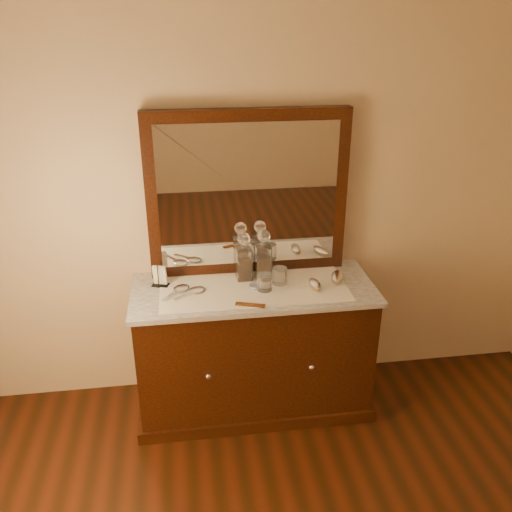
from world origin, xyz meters
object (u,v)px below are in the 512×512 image
at_px(comb, 250,305).
at_px(brush_near, 315,285).
at_px(hand_mirror_inner, 194,291).
at_px(napkin_rack, 160,276).
at_px(dresser_cabinet, 254,350).
at_px(pin_dish, 256,286).
at_px(decanter_left, 244,261).
at_px(mirror_frame, 248,194).
at_px(hand_mirror_outer, 179,290).
at_px(brush_far, 337,277).
at_px(decanter_right, 264,259).

xyz_separation_m(comb, brush_near, (0.40, 0.16, 0.02)).
bearing_deg(hand_mirror_inner, comb, -33.00).
height_order(napkin_rack, hand_mirror_inner, napkin_rack).
bearing_deg(dresser_cabinet, hand_mirror_inner, -176.68).
bearing_deg(pin_dish, decanter_left, 113.26).
height_order(dresser_cabinet, comb, comb).
relative_size(dresser_cabinet, mirror_frame, 1.17).
xyz_separation_m(comb, napkin_rack, (-0.50, 0.32, 0.05)).
distance_m(pin_dish, hand_mirror_outer, 0.45).
relative_size(hand_mirror_outer, hand_mirror_inner, 1.04).
relative_size(comb, hand_mirror_outer, 0.79).
bearing_deg(hand_mirror_outer, dresser_cabinet, -1.28).
xyz_separation_m(brush_near, hand_mirror_outer, (-0.79, 0.07, -0.01)).
xyz_separation_m(dresser_cabinet, hand_mirror_inner, (-0.35, -0.02, 0.45)).
distance_m(dresser_cabinet, decanter_left, 0.57).
bearing_deg(brush_far, napkin_rack, 174.87).
bearing_deg(napkin_rack, dresser_cabinet, -10.82).
bearing_deg(decanter_right, pin_dish, -117.29).
xyz_separation_m(decanter_right, brush_near, (0.28, -0.19, -0.10)).
xyz_separation_m(dresser_cabinet, brush_far, (0.51, 0.01, 0.47)).
distance_m(decanter_left, decanter_right, 0.12).
relative_size(decanter_left, decanter_right, 0.97).
height_order(hand_mirror_outer, hand_mirror_inner, same).
height_order(brush_near, brush_far, brush_far).
height_order(dresser_cabinet, brush_near, brush_near).
xyz_separation_m(mirror_frame, hand_mirror_inner, (-0.35, -0.27, -0.49)).
distance_m(mirror_frame, pin_dish, 0.55).
bearing_deg(dresser_cabinet, brush_far, 1.04).
height_order(pin_dish, decanter_right, decanter_right).
height_order(decanter_right, brush_far, decanter_right).
height_order(pin_dish, napkin_rack, napkin_rack).
bearing_deg(hand_mirror_inner, decanter_right, 19.11).
bearing_deg(mirror_frame, decanter_right, -55.72).
relative_size(mirror_frame, decanter_right, 3.90).
relative_size(dresser_cabinet, hand_mirror_outer, 6.66).
height_order(napkin_rack, brush_far, napkin_rack).
height_order(dresser_cabinet, brush_far, brush_far).
bearing_deg(brush_far, hand_mirror_inner, -178.03).
height_order(decanter_right, brush_near, decanter_right).
xyz_separation_m(comb, decanter_left, (0.01, 0.33, 0.11)).
distance_m(pin_dish, brush_near, 0.35).
relative_size(napkin_rack, brush_near, 1.04).
distance_m(decanter_left, hand_mirror_outer, 0.42).
distance_m(comb, hand_mirror_inner, 0.36).
bearing_deg(mirror_frame, brush_near, -40.65).
bearing_deg(comb, hand_mirror_outer, 168.06).
height_order(decanter_right, hand_mirror_inner, decanter_right).
bearing_deg(napkin_rack, hand_mirror_outer, -40.86).
bearing_deg(hand_mirror_inner, napkin_rack, 147.45).
relative_size(mirror_frame, comb, 7.20).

